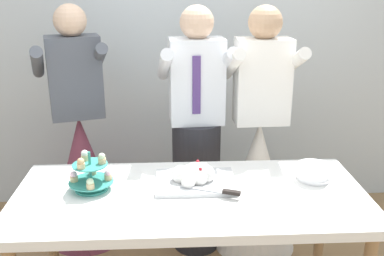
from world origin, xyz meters
name	(u,v)px	position (x,y,z in m)	size (l,w,h in m)	color
rear_wall	(181,26)	(0.00, 1.46, 1.45)	(5.20, 0.10, 2.90)	silver
dessert_table	(191,206)	(0.00, 0.00, 0.70)	(1.80, 0.80, 0.78)	white
cupcake_stand	(91,175)	(-0.51, 0.07, 0.85)	(0.23, 0.23, 0.21)	teal
main_cake_tray	(195,177)	(0.03, 0.10, 0.82)	(0.43, 0.35, 0.13)	silver
plate_stack	(313,172)	(0.67, 0.13, 0.82)	(0.18, 0.18, 0.09)	white
person_groom	(196,147)	(0.07, 0.71, 0.75)	(0.49, 0.52, 1.66)	#232328
person_bride	(258,169)	(0.49, 0.69, 0.58)	(0.56, 0.56, 1.66)	white
person_guest	(82,162)	(-0.72, 0.87, 0.58)	(0.60, 0.59, 1.66)	brown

